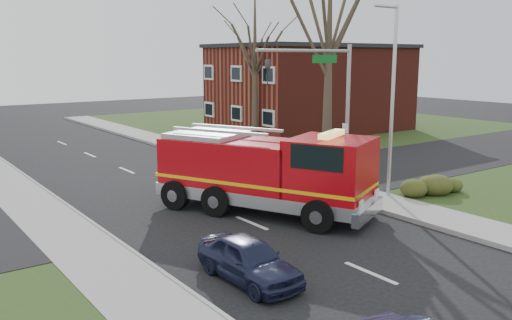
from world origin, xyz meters
TOP-DOWN VIEW (x-y plane):
  - ground at (0.00, 0.00)m, footprint 120.00×120.00m
  - sidewalk_right at (6.20, 0.00)m, footprint 2.40×80.00m
  - sidewalk_left at (-6.20, 0.00)m, footprint 2.40×80.00m
  - cross_street_right at (22.40, 4.00)m, footprint 30.00×8.00m
  - brick_building at (19.00, 18.00)m, footprint 15.40×10.40m
  - health_center_sign at (10.50, 12.50)m, footprint 0.12×2.00m
  - hedge_corner at (9.00, -1.00)m, footprint 2.80×2.00m
  - bare_tree_near at (9.50, 6.00)m, footprint 6.00×6.00m
  - bare_tree_far at (11.00, 15.00)m, footprint 5.25×5.25m
  - traffic_signal_mast at (5.21, 1.50)m, footprint 5.29×0.18m
  - streetlight_pole at (7.14, -0.50)m, footprint 1.48×0.16m
  - fire_engine at (1.37, 0.88)m, footprint 6.38×9.11m
  - parked_car_maroon at (-3.19, -4.33)m, footprint 1.54×3.71m

SIDE VIEW (x-z plane):
  - ground at x=0.00m, z-range 0.00..0.00m
  - sidewalk_right at x=6.20m, z-range 0.00..0.15m
  - sidewalk_left at x=-6.20m, z-range 0.00..0.15m
  - cross_street_right at x=22.40m, z-range 0.00..0.15m
  - hedge_corner at x=9.00m, z-range 0.13..1.03m
  - parked_car_maroon at x=-3.19m, z-range 0.00..1.26m
  - health_center_sign at x=10.50m, z-range 0.18..1.58m
  - fire_engine at x=1.37m, z-range -0.17..3.34m
  - brick_building at x=19.00m, z-range 0.03..7.28m
  - streetlight_pole at x=7.14m, z-range 0.35..8.75m
  - traffic_signal_mast at x=5.21m, z-range 1.31..8.11m
  - bare_tree_far at x=11.00m, z-range 1.24..11.74m
  - bare_tree_near at x=9.50m, z-range 1.41..13.41m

